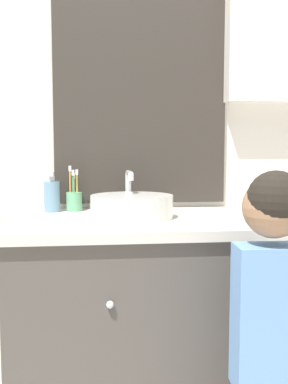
% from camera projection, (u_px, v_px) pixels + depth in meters
% --- Properties ---
extents(wall_back, '(3.20, 0.18, 2.50)m').
position_uv_depth(wall_back, '(177.00, 96.00, 1.88)').
color(wall_back, silver).
rests_on(wall_back, ground_plane).
extents(vanity_counter, '(1.28, 0.59, 0.79)m').
position_uv_depth(vanity_counter, '(183.00, 318.00, 1.64)').
color(vanity_counter, '#4C4742').
rests_on(vanity_counter, ground_plane).
extents(sink_basin, '(0.30, 0.36, 0.17)m').
position_uv_depth(sink_basin, '(132.00, 206.00, 1.58)').
color(sink_basin, silver).
rests_on(sink_basin, vanity_counter).
extents(toothbrush_holder, '(0.06, 0.06, 0.19)m').
position_uv_depth(toothbrush_holder, '(74.00, 199.00, 1.76)').
color(toothbrush_holder, '#66B27F').
rests_on(toothbrush_holder, vanity_counter).
extents(soap_dispenser, '(0.06, 0.06, 0.16)m').
position_uv_depth(soap_dispenser, '(52.00, 196.00, 1.73)').
color(soap_dispenser, '#6B93B2').
rests_on(soap_dispenser, vanity_counter).
extents(child_figure, '(0.21, 0.47, 0.98)m').
position_uv_depth(child_figure, '(271.00, 312.00, 1.17)').
color(child_figure, slate).
rests_on(child_figure, ground_plane).
extents(drinking_cup, '(0.08, 0.08, 0.08)m').
position_uv_depth(drinking_cup, '(259.00, 213.00, 1.42)').
color(drinking_cup, '#4CC670').
rests_on(drinking_cup, vanity_counter).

